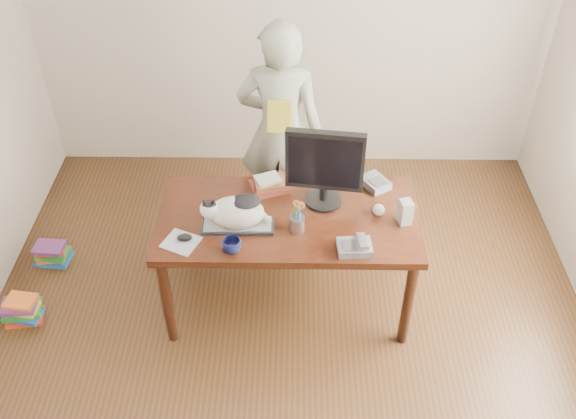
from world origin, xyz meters
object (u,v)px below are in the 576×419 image
(desk, at_px, (288,226))
(book_stack, at_px, (270,184))
(keyboard, at_px, (238,225))
(baseball, at_px, (379,210))
(book_pile_b, at_px, (52,253))
(speaker, at_px, (405,212))
(cat, at_px, (234,211))
(monitor, at_px, (325,165))
(coffee_mug, at_px, (232,246))
(person, at_px, (280,131))
(book_pile_a, at_px, (23,310))
(calculator, at_px, (375,183))
(phone, at_px, (355,247))
(pen_cup, at_px, (297,222))
(mouse, at_px, (185,238))

(desk, bearing_deg, book_stack, 121.53)
(keyboard, xyz_separation_m, baseball, (0.86, 0.12, 0.02))
(book_stack, height_order, book_pile_b, book_stack)
(speaker, relative_size, book_pile_b, 0.62)
(cat, bearing_deg, monitor, 22.02)
(monitor, distance_m, coffee_mug, 0.74)
(person, height_order, book_pile_a, person)
(cat, relative_size, person, 0.26)
(desk, distance_m, calculator, 0.63)
(calculator, relative_size, book_pile_b, 0.89)
(baseball, distance_m, calculator, 0.29)
(keyboard, xyz_separation_m, speaker, (1.01, 0.06, 0.07))
(phone, xyz_separation_m, calculator, (0.17, 0.60, -0.00))
(pen_cup, height_order, calculator, pen_cup)
(book_pile_a, distance_m, book_pile_b, 0.55)
(keyboard, distance_m, cat, 0.11)
(calculator, bearing_deg, baseball, -123.42)
(phone, height_order, calculator, phone)
(desk, relative_size, cat, 3.78)
(mouse, bearing_deg, phone, 19.43)
(calculator, bearing_deg, desk, 170.21)
(cat, xyz_separation_m, book_pile_a, (-1.44, -0.10, -0.79))
(pen_cup, relative_size, book_stack, 0.81)
(calculator, bearing_deg, mouse, 172.02)
(monitor, relative_size, coffee_mug, 4.76)
(mouse, distance_m, baseball, 1.18)
(coffee_mug, xyz_separation_m, book_stack, (0.20, 0.58, -0.00))
(coffee_mug, bearing_deg, phone, 1.43)
(keyboard, xyz_separation_m, monitor, (0.52, 0.23, 0.29))
(phone, height_order, book_pile_b, phone)
(speaker, bearing_deg, phone, -156.04)
(mouse, height_order, baseball, baseball)
(cat, distance_m, phone, 0.74)
(book_stack, relative_size, book_pile_b, 1.10)
(coffee_mug, distance_m, book_pile_a, 1.60)
(keyboard, xyz_separation_m, person, (0.24, 0.93, 0.06))
(monitor, distance_m, mouse, 0.94)
(monitor, relative_size, book_pile_a, 1.98)
(cat, distance_m, mouse, 0.33)
(phone, distance_m, calculator, 0.63)
(person, bearing_deg, cat, 80.18)
(keyboard, distance_m, book_stack, 0.41)
(book_pile_a, bearing_deg, mouse, -0.97)
(coffee_mug, relative_size, baseball, 1.49)
(person, bearing_deg, book_pile_b, 21.40)
(book_pile_b, bearing_deg, keyboard, -17.54)
(phone, relative_size, book_pile_b, 0.80)
(pen_cup, xyz_separation_m, book_pile_b, (-1.78, 0.47, -0.74))
(baseball, bearing_deg, pen_cup, -163.38)
(monitor, bearing_deg, mouse, -149.47)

